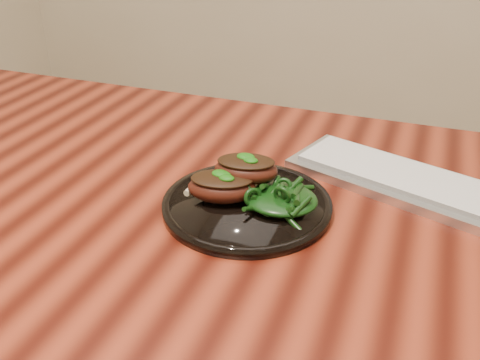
% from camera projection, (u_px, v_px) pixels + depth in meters
% --- Properties ---
extents(desk, '(1.60, 0.80, 0.75)m').
position_uv_depth(desk, '(245.00, 252.00, 0.81)').
color(desk, '#380D07').
rests_on(desk, ground).
extents(plate, '(0.24, 0.24, 0.01)m').
position_uv_depth(plate, '(247.00, 204.00, 0.76)').
color(plate, black).
rests_on(plate, desk).
extents(lamb_chop_front, '(0.11, 0.08, 0.04)m').
position_uv_depth(lamb_chop_front, '(222.00, 186.00, 0.75)').
color(lamb_chop_front, '#44160D').
rests_on(lamb_chop_front, plate).
extents(lamb_chop_back, '(0.10, 0.07, 0.04)m').
position_uv_depth(lamb_chop_back, '(246.00, 168.00, 0.76)').
color(lamb_chop_back, '#44160D').
rests_on(lamb_chop_back, plate).
extents(herb_smear, '(0.08, 0.06, 0.01)m').
position_uv_depth(herb_smear, '(240.00, 179.00, 0.81)').
color(herb_smear, '#0B4A07').
rests_on(herb_smear, plate).
extents(greens_heap, '(0.11, 0.10, 0.04)m').
position_uv_depth(greens_heap, '(280.00, 194.00, 0.74)').
color(greens_heap, black).
rests_on(greens_heap, plate).
extents(keyboard, '(0.46, 0.27, 0.02)m').
position_uv_depth(keyboard, '(431.00, 189.00, 0.80)').
color(keyboard, '#BABDBF').
rests_on(keyboard, desk).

